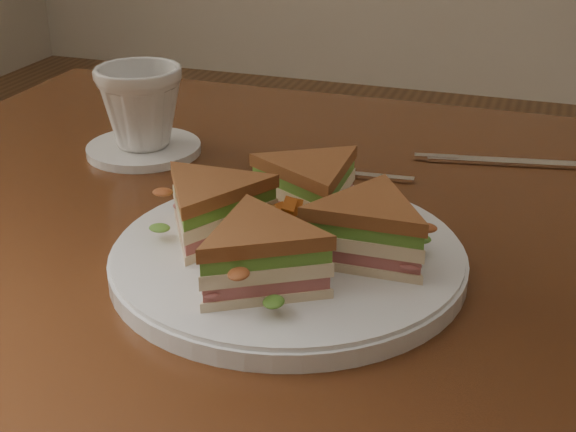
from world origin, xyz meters
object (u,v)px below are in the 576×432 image
(saucer, at_px, (144,149))
(coffee_cup, at_px, (140,107))
(spoon, at_px, (292,168))
(sandwich_wedges, at_px, (288,221))
(knife, at_px, (502,162))
(plate, at_px, (288,259))
(table, at_px, (373,307))

(saucer, relative_size, coffee_cup, 1.33)
(spoon, bearing_deg, coffee_cup, 175.35)
(spoon, distance_m, saucer, 0.19)
(sandwich_wedges, distance_m, knife, 0.35)
(sandwich_wedges, bearing_deg, spoon, 107.81)
(plate, bearing_deg, saucer, 140.41)
(table, xyz_separation_m, plate, (-0.05, -0.12, 0.11))
(saucer, bearing_deg, knife, 14.09)
(table, relative_size, knife, 5.62)
(table, height_order, saucer, saucer)
(sandwich_wedges, xyz_separation_m, spoon, (-0.07, 0.21, -0.04))
(table, bearing_deg, plate, -114.38)
(plate, bearing_deg, coffee_cup, 140.41)
(table, height_order, sandwich_wedges, sandwich_wedges)
(sandwich_wedges, relative_size, coffee_cup, 2.58)
(spoon, xyz_separation_m, saucer, (-0.19, -0.00, 0.00))
(knife, xyz_separation_m, saucer, (-0.41, -0.10, 0.00))
(table, distance_m, coffee_cup, 0.36)
(plate, xyz_separation_m, coffee_cup, (-0.25, 0.21, 0.05))
(sandwich_wedges, relative_size, knife, 1.23)
(plate, xyz_separation_m, spoon, (-0.07, 0.21, -0.00))
(sandwich_wedges, relative_size, spoon, 1.43)
(knife, height_order, saucer, saucer)
(table, bearing_deg, knife, 62.78)
(sandwich_wedges, xyz_separation_m, coffee_cup, (-0.25, 0.21, 0.01))
(sandwich_wedges, bearing_deg, knife, 63.83)
(sandwich_wedges, xyz_separation_m, knife, (0.15, 0.31, -0.04))
(plate, height_order, knife, plate)
(plate, height_order, spoon, plate)
(table, xyz_separation_m, knife, (0.10, 0.20, 0.10))
(sandwich_wedges, bearing_deg, saucer, 140.41)
(knife, relative_size, coffee_cup, 2.10)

